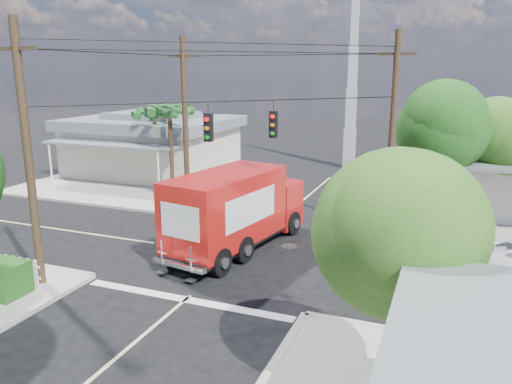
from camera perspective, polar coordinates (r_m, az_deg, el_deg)
The scene contains 14 objects.
ground at distance 20.46m, azimuth -2.08°, elevation -7.25°, with size 120.00×120.00×0.00m, color black.
sidewalk_ne at distance 29.44m, azimuth 27.05°, elevation -2.03°, with size 14.12×14.12×0.14m.
sidewalk_nw at distance 34.67m, azimuth -11.40°, elevation 1.45°, with size 14.12×14.12×0.14m.
road_markings at distance 19.22m, azimuth -3.85°, elevation -8.70°, with size 32.00×32.00×0.01m.
building_nw at distance 36.20m, azimuth -11.70°, elevation 5.42°, with size 10.80×10.20×4.30m.
radio_tower at distance 38.19m, azimuth 10.90°, elevation 11.05°, with size 0.80×0.80×17.00m.
tree_ne_front at distance 24.37m, azimuth 20.45°, elevation 6.88°, with size 4.21×4.14×6.66m.
tree_ne_back at distance 26.70m, azimuth 26.08°, elevation 5.62°, with size 3.77×3.66×5.82m.
tree_se at distance 10.78m, azimuth 16.88°, elevation -4.78°, with size 3.67×3.54×5.62m.
palm_nw_front at distance 29.32m, azimuth -9.85°, elevation 9.13°, with size 3.01×3.08×5.59m.
palm_nw_back at distance 31.68m, azimuth -11.53°, elevation 8.72°, with size 3.01×3.08×5.19m.
utility_poles at distance 21.38m, azimuth -4.37°, elevation 6.59°, with size 12.00×10.68×9.00m.
vending_boxes at distance 24.62m, azimuth 17.97°, elevation -2.56°, with size 1.90×0.50×1.10m.
delivery_truck at distance 20.66m, azimuth -2.31°, elevation -2.03°, with size 3.69×8.07×3.37m.
Camera 1 is at (7.70, -17.46, 7.38)m, focal length 35.00 mm.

